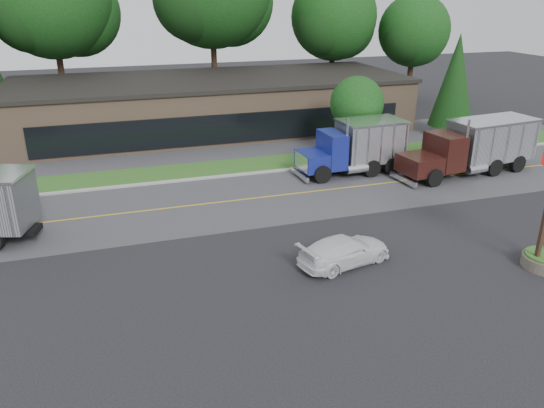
# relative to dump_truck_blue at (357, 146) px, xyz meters

# --- Properties ---
(ground) EXTENTS (140.00, 140.00, 0.00)m
(ground) POSITION_rel_dump_truck_blue_xyz_m (-8.42, -11.51, -1.80)
(ground) COLOR #2C2C30
(ground) RESTS_ON ground
(road) EXTENTS (60.00, 8.00, 0.02)m
(road) POSITION_rel_dump_truck_blue_xyz_m (-8.42, -2.51, -1.80)
(road) COLOR #525257
(road) RESTS_ON ground
(center_line) EXTENTS (60.00, 0.12, 0.01)m
(center_line) POSITION_rel_dump_truck_blue_xyz_m (-8.42, -2.51, -1.80)
(center_line) COLOR gold
(center_line) RESTS_ON ground
(curb) EXTENTS (60.00, 0.30, 0.12)m
(curb) POSITION_rel_dump_truck_blue_xyz_m (-8.42, 1.69, -1.80)
(curb) COLOR #9E9E99
(curb) RESTS_ON ground
(grass_verge) EXTENTS (60.00, 3.40, 0.03)m
(grass_verge) POSITION_rel_dump_truck_blue_xyz_m (-8.42, 3.49, -1.80)
(grass_verge) COLOR #356623
(grass_verge) RESTS_ON ground
(far_parking) EXTENTS (60.00, 7.00, 0.02)m
(far_parking) POSITION_rel_dump_truck_blue_xyz_m (-8.42, 8.49, -1.80)
(far_parking) COLOR #525257
(far_parking) RESTS_ON ground
(strip_mall) EXTENTS (32.00, 12.00, 4.00)m
(strip_mall) POSITION_rel_dump_truck_blue_xyz_m (-6.42, 14.49, 0.20)
(strip_mall) COLOR #8A6E55
(strip_mall) RESTS_ON ground
(tree_far_b) EXTENTS (10.90, 10.26, 15.55)m
(tree_far_b) POSITION_rel_dump_truck_blue_xyz_m (-18.25, 22.62, 8.13)
(tree_far_b) COLOR #382619
(tree_far_b) RESTS_ON ground
(tree_far_d) EXTENTS (9.00, 8.47, 12.83)m
(tree_far_d) POSITION_rel_dump_truck_blue_xyz_m (7.72, 21.60, 6.39)
(tree_far_d) COLOR #382619
(tree_far_d) RESTS_ON ground
(tree_far_e) EXTENTS (7.59, 7.14, 10.82)m
(tree_far_e) POSITION_rel_dump_truck_blue_xyz_m (15.70, 19.58, 5.10)
(tree_far_e) COLOR #382619
(tree_far_e) RESTS_ON ground
(evergreen_right) EXTENTS (3.53, 3.53, 8.01)m
(evergreen_right) POSITION_rel_dump_truck_blue_xyz_m (11.58, 6.49, 2.60)
(evergreen_right) COLOR #382619
(evergreen_right) RESTS_ON ground
(tree_verge) EXTENTS (3.93, 3.70, 5.61)m
(tree_verge) POSITION_rel_dump_truck_blue_xyz_m (1.64, 3.54, 1.77)
(tree_verge) COLOR #382619
(tree_verge) RESTS_ON ground
(dump_truck_blue) EXTENTS (7.03, 2.91, 3.36)m
(dump_truck_blue) POSITION_rel_dump_truck_blue_xyz_m (0.00, 0.00, 0.00)
(dump_truck_blue) COLOR black
(dump_truck_blue) RESTS_ON ground
(dump_truck_maroon) EXTENTS (9.83, 3.64, 3.36)m
(dump_truck_maroon) POSITION_rel_dump_truck_blue_xyz_m (7.21, -2.29, 0.01)
(dump_truck_maroon) COLOR black
(dump_truck_maroon) RESTS_ON ground
(rally_car) EXTENTS (4.57, 2.71, 1.24)m
(rally_car) POSITION_rel_dump_truck_blue_xyz_m (-5.96, -11.12, -1.18)
(rally_car) COLOR white
(rally_car) RESTS_ON ground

